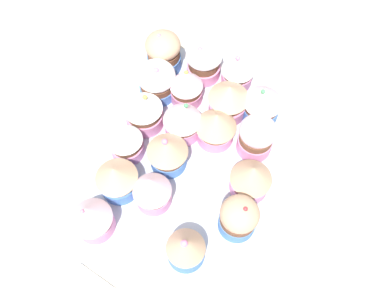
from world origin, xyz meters
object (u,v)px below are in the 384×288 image
Objects in this scene: cupcake_7 at (186,86)px; cupcake_13 at (216,126)px; cupcake_2 at (144,111)px; cupcake_17 at (251,178)px; cupcake_0 at (163,52)px; cupcake_15 at (263,102)px; cupcake_3 at (125,141)px; cupcake_12 at (228,99)px; cupcake_1 at (157,81)px; cupcake_16 at (257,136)px; cupcake_9 at (167,152)px; cupcake_8 at (182,119)px; cupcake_10 at (152,190)px; baking_tray at (192,155)px; cupcake_5 at (91,218)px; cupcake_18 at (239,217)px; cupcake_6 at (204,62)px; cupcake_4 at (117,178)px; cupcake_14 at (186,248)px; cupcake_11 at (238,70)px.

cupcake_7 reaches higher than cupcake_13.
cupcake_17 is (6.56, 18.86, -0.04)cm from cupcake_2.
cupcake_0 is 1.04× the size of cupcake_15.
cupcake_2 is 1.06× the size of cupcake_3.
cupcake_13 is at bearing -7.07° from cupcake_12.
cupcake_16 reaches higher than cupcake_1.
cupcake_9 and cupcake_16 have the same top height.
cupcake_8 is 12.50cm from cupcake_10.
cupcake_5 is (15.31, -9.90, 4.50)cm from baking_tray.
cupcake_16 is (-12.80, 12.42, -0.09)cm from cupcake_10.
cupcake_7 reaches higher than cupcake_18.
cupcake_6 is at bearing -146.93° from cupcake_17.
cupcake_12 is 1.04× the size of cupcake_13.
cupcake_7 is at bearing -89.11° from cupcake_15.
cupcake_15 is at bearing 137.13° from cupcake_9.
cupcake_7 and cupcake_16 have the same top height.
baking_tray is 6.05× the size of cupcake_13.
cupcake_10 is 1.04× the size of cupcake_18.
cupcake_4 is (8.78, -8.72, 4.17)cm from baking_tray.
cupcake_0 is 27.10cm from cupcake_17.
cupcake_2 is at bearing -88.99° from cupcake_16.
cupcake_10 is (-6.16, 6.66, -0.04)cm from cupcake_5.
cupcake_8 is (12.44, -0.02, 0.53)cm from cupcake_6.
cupcake_17 is (6.88, 0.67, -0.24)cm from cupcake_16.
cupcake_10 is 14.37cm from cupcake_17.
cupcake_10 is at bearing -3.23° from cupcake_8.
cupcake_2 reaches higher than baking_tray.
cupcake_8 reaches higher than cupcake_4.
cupcake_14 is at bearing 61.26° from cupcake_4.
cupcake_3 is at bearing -36.04° from cupcake_11.
cupcake_4 is (12.11, 0.29, 0.00)cm from cupcake_2.
cupcake_3 reaches higher than baking_tray.
cupcake_15 is at bearing -178.21° from cupcake_18.
cupcake_0 is at bearing -156.74° from cupcake_14.
cupcake_5 is at bearing -10.23° from cupcake_4.
cupcake_5 is at bearing -13.37° from cupcake_6.
cupcake_5 reaches higher than cupcake_9.
cupcake_1 reaches higher than cupcake_13.
cupcake_3 is at bearing -0.45° from cupcake_0.
cupcake_10 reaches higher than baking_tray.
cupcake_11 is 11.99cm from cupcake_13.
cupcake_10 is 1.06× the size of cupcake_12.
cupcake_6 is 22.66cm from cupcake_17.
cupcake_3 is at bearing -91.10° from cupcake_9.
cupcake_6 is 0.94× the size of cupcake_10.
cupcake_12 is at bearing 159.95° from cupcake_10.
cupcake_4 is 18.18cm from cupcake_18.
cupcake_1 is 22.73cm from cupcake_17.
baking_tray is 6.02× the size of cupcake_11.
cupcake_9 is (12.33, 5.89, 0.32)cm from cupcake_1.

